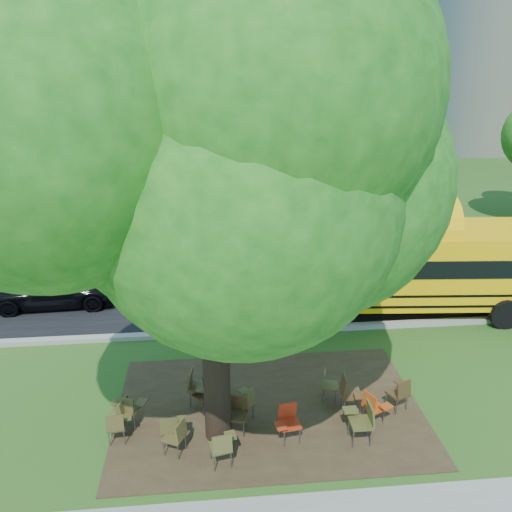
{
  "coord_description": "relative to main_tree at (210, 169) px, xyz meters",
  "views": [
    {
      "loc": [
        -0.19,
        -9.94,
        7.55
      ],
      "look_at": [
        1.12,
        4.0,
        2.08
      ],
      "focal_mm": 35.0,
      "sensor_mm": 36.0,
      "label": 1
    }
  ],
  "objects": [
    {
      "name": "chair_9",
      "position": [
        -0.3,
        0.9,
        -5.32
      ],
      "size": [
        0.68,
        0.54,
        0.79
      ],
      "rotation": [
        0.0,
        0.0,
        2.3
      ],
      "color": "#3F2D16",
      "rests_on": "ground"
    },
    {
      "name": "main_tree",
      "position": [
        0.0,
        0.0,
        0.0
      ],
      "size": [
        7.2,
        7.2,
        9.42
      ],
      "color": "black",
      "rests_on": "ground"
    },
    {
      "name": "dirt_patch",
      "position": [
        1.19,
        0.76,
        -5.79
      ],
      "size": [
        7.0,
        4.5,
        0.03
      ],
      "primitive_type": "cube",
      "color": "#382819",
      "rests_on": "ground"
    },
    {
      "name": "chair_8",
      "position": [
        -2.1,
        0.39,
        -5.3
      ],
      "size": [
        0.51,
        0.65,
        0.82
      ],
      "rotation": [
        0.0,
        0.0,
        1.22
      ],
      "color": "#4E4821",
      "rests_on": "ground"
    },
    {
      "name": "chair_1",
      "position": [
        -1.92,
        0.42,
        -5.28
      ],
      "size": [
        0.66,
        0.51,
        0.86
      ],
      "rotation": [
        0.0,
        0.0,
        -0.27
      ],
      "color": "#46401E",
      "rests_on": "ground"
    },
    {
      "name": "chair_14",
      "position": [
        -0.97,
        -0.25,
        -5.31
      ],
      "size": [
        0.53,
        0.47,
        0.81
      ],
      "rotation": [
        0.0,
        0.0,
        6.27
      ],
      "color": "#433E1D",
      "rests_on": "ground"
    },
    {
      "name": "kerb_near",
      "position": [
        0.19,
        4.26,
        -5.74
      ],
      "size": [
        80.0,
        0.25,
        0.14
      ],
      "primitive_type": "cube",
      "color": "gray",
      "rests_on": "ground"
    },
    {
      "name": "chair_3",
      "position": [
        0.41,
        0.11,
        -5.28
      ],
      "size": [
        0.65,
        0.51,
        0.85
      ],
      "rotation": [
        0.0,
        0.0,
        2.87
      ],
      "color": "#452D18",
      "rests_on": "ground"
    },
    {
      "name": "chair_10",
      "position": [
        -0.48,
        1.12,
        -5.25
      ],
      "size": [
        0.53,
        0.66,
        0.91
      ],
      "rotation": [
        0.0,
        0.0,
        -1.75
      ],
      "color": "brown",
      "rests_on": "ground"
    },
    {
      "name": "kerb_far",
      "position": [
        0.19,
        12.36,
        -5.74
      ],
      "size": [
        80.0,
        0.25,
        0.14
      ],
      "primitive_type": "cube",
      "color": "gray",
      "rests_on": "ground"
    },
    {
      "name": "bg_tree_2",
      "position": [
        -4.81,
        17.26,
        -1.6
      ],
      "size": [
        4.8,
        4.8,
        6.62
      ],
      "color": "black",
      "rests_on": "ground"
    },
    {
      "name": "chair_13",
      "position": [
        4.17,
        0.45,
        -5.28
      ],
      "size": [
        0.58,
        0.68,
        0.86
      ],
      "rotation": [
        0.0,
        0.0,
        0.44
      ],
      "color": "#432E18",
      "rests_on": "ground"
    },
    {
      "name": "school_bus",
      "position": [
        6.0,
        5.27,
        -4.19
      ],
      "size": [
        11.57,
        3.34,
        2.79
      ],
      "rotation": [
        0.0,
        0.0,
        -0.07
      ],
      "color": "#F6B407",
      "rests_on": "ground"
    },
    {
      "name": "black_car",
      "position": [
        -5.3,
        6.77,
        -5.07
      ],
      "size": [
        4.41,
        1.92,
        1.48
      ],
      "primitive_type": "imported",
      "rotation": [
        0.0,
        0.0,
        1.61
      ],
      "color": "black",
      "rests_on": "ground"
    },
    {
      "name": "chair_5",
      "position": [
        1.46,
        -0.27,
        -5.27
      ],
      "size": [
        0.58,
        0.59,
        0.87
      ],
      "rotation": [
        0.0,
        0.0,
        3.3
      ],
      "color": "#AF2C12",
      "rests_on": "ground"
    },
    {
      "name": "bg_car_red",
      "position": [
        -7.11,
        11.77,
        -5.16
      ],
      "size": [
        4.92,
        2.77,
        1.3
      ],
      "primitive_type": "imported",
      "rotation": [
        0.0,
        0.0,
        1.44
      ],
      "color": "#5B0F12",
      "rests_on": "ground"
    },
    {
      "name": "chair_15",
      "position": [
        2.62,
        0.98,
        -5.33
      ],
      "size": [
        0.46,
        0.59,
        0.77
      ],
      "rotation": [
        0.0,
        0.0,
        4.44
      ],
      "color": "brown",
      "rests_on": "ground"
    },
    {
      "name": "chair_11",
      "position": [
        0.6,
        0.45,
        -5.28
      ],
      "size": [
        0.58,
        0.73,
        0.85
      ],
      "rotation": [
        0.0,
        0.0,
        0.72
      ],
      "color": "#49461F",
      "rests_on": "ground"
    },
    {
      "name": "chair_0",
      "position": [
        -2.11,
        -0.04,
        -5.32
      ],
      "size": [
        0.52,
        0.49,
        0.79
      ],
      "rotation": [
        0.0,
        0.0,
        0.07
      ],
      "color": "#4B4120",
      "rests_on": "ground"
    },
    {
      "name": "ground",
      "position": [
        0.19,
        1.26,
        -5.81
      ],
      "size": [
        160.0,
        160.0,
        0.0
      ],
      "primitive_type": "plane",
      "color": "#224F18",
      "rests_on": "ground"
    },
    {
      "name": "chair_7",
      "position": [
        3.41,
        0.04,
        -5.3
      ],
      "size": [
        0.66,
        0.56,
        0.82
      ],
      "rotation": [
        0.0,
        0.0,
        -1.11
      ],
      "color": "#A73D11",
      "rests_on": "ground"
    },
    {
      "name": "building_right",
      "position": [
        24.19,
        39.26,
        6.69
      ],
      "size": [
        30.0,
        16.0,
        25.0
      ],
      "primitive_type": "cube",
      "color": "#6C675A",
      "rests_on": "ground"
    },
    {
      "name": "asphalt_road",
      "position": [
        0.19,
        8.26,
        -5.79
      ],
      "size": [
        80.0,
        8.0,
        0.04
      ],
      "primitive_type": "cube",
      "color": "black",
      "rests_on": "ground"
    },
    {
      "name": "chair_12",
      "position": [
        2.99,
        0.49,
        -5.23
      ],
      "size": [
        0.55,
        0.63,
        0.93
      ],
      "rotation": [
        0.0,
        0.0,
        4.64
      ],
      "color": "#4C351B",
      "rests_on": "ground"
    },
    {
      "name": "building_main",
      "position": [
        -7.81,
        37.26,
        5.19
      ],
      "size": [
        38.0,
        16.0,
        22.0
      ],
      "primitive_type": "cube",
      "color": "slate",
      "rests_on": "ground"
    },
    {
      "name": "bg_tree_3",
      "position": [
        8.19,
        15.26,
        -0.78
      ],
      "size": [
        5.6,
        5.6,
        7.84
      ],
      "color": "black",
      "rests_on": "ground"
    },
    {
      "name": "chair_6",
      "position": [
        3.02,
        -0.45,
        -5.21
      ],
      "size": [
        0.56,
        0.62,
        0.96
      ],
      "rotation": [
        0.0,
        0.0,
        1.56
      ],
      "color": "#4D4A21",
      "rests_on": "ground"
    },
    {
      "name": "chair_4",
      "position": [
        0.06,
        -0.9,
        -5.28
      ],
      "size": [
        0.58,
        0.59,
        0.85
      ],
      "rotation": [
        0.0,
        0.0,
        0.2
      ],
      "color": "#4F4B22",
      "rests_on": "ground"
    },
    {
      "name": "chair_2",
      "position": [
        -0.85,
        -0.45,
        -5.3
      ],
      "size": [
        0.53,
        0.68,
        0.82
      ],
      "rotation": [
        0.0,
        0.0,
        1.12
      ],
      "color": "#4C4321",
      "rests_on": "ground"
    }
  ]
}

